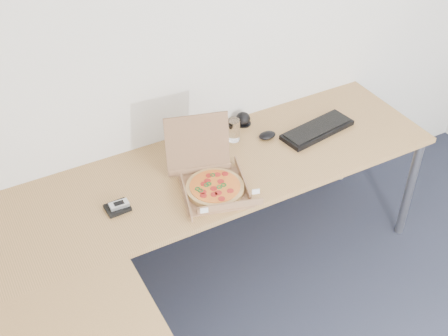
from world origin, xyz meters
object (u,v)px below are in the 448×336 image
pizza_box (213,183)px  wallet (117,208)px  drinking_glass (234,130)px  desk (183,253)px  keyboard (317,130)px

pizza_box → wallet: size_ratio=3.38×
drinking_glass → wallet: drinking_glass is taller
desk → wallet: (-0.16, 0.37, 0.04)m
desk → pizza_box: pizza_box is taller
drinking_glass → wallet: (-0.75, -0.23, -0.05)m
wallet → desk: bearing=-68.8°
wallet → drinking_glass: bearing=14.7°
pizza_box → drinking_glass: pizza_box is taller
desk → drinking_glass: 0.85m
drinking_glass → keyboard: size_ratio=0.29×
desk → keyboard: bearing=23.0°
drinking_glass → wallet: bearing=-163.2°
pizza_box → wallet: pizza_box is taller
desk → pizza_box: bearing=43.4°
pizza_box → wallet: (-0.46, 0.09, -0.03)m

